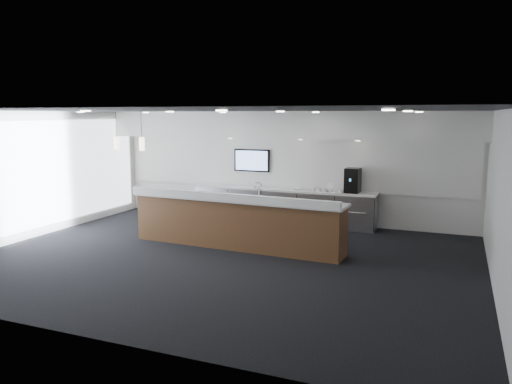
% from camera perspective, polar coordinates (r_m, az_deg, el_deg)
% --- Properties ---
extents(ground, '(10.00, 10.00, 0.00)m').
position_cam_1_polar(ground, '(10.33, -3.69, -7.56)').
color(ground, black).
rests_on(ground, ground).
extents(ceiling, '(10.00, 8.00, 0.02)m').
position_cam_1_polar(ceiling, '(9.91, -3.86, 9.32)').
color(ceiling, black).
rests_on(ceiling, back_wall).
extents(back_wall, '(10.00, 0.02, 3.00)m').
position_cam_1_polar(back_wall, '(13.70, 3.55, 2.89)').
color(back_wall, silver).
rests_on(back_wall, ground).
extents(left_wall, '(0.02, 8.00, 3.00)m').
position_cam_1_polar(left_wall, '(12.98, -24.06, 1.81)').
color(left_wall, silver).
rests_on(left_wall, ground).
extents(right_wall, '(0.02, 8.00, 3.00)m').
position_cam_1_polar(right_wall, '(9.05, 26.05, -1.05)').
color(right_wall, silver).
rests_on(right_wall, ground).
extents(soffit_bulkhead, '(10.00, 0.90, 0.70)m').
position_cam_1_polar(soffit_bulkhead, '(13.20, 2.97, 7.67)').
color(soffit_bulkhead, white).
rests_on(soffit_bulkhead, back_wall).
extents(alcove_panel, '(9.80, 0.06, 1.40)m').
position_cam_1_polar(alcove_panel, '(13.66, 3.51, 3.29)').
color(alcove_panel, white).
rests_on(alcove_panel, back_wall).
extents(window_blinds_wall, '(0.04, 7.36, 2.55)m').
position_cam_1_polar(window_blinds_wall, '(12.96, -23.94, 1.81)').
color(window_blinds_wall, '#D1E2FB').
rests_on(window_blinds_wall, left_wall).
extents(back_credenza, '(5.06, 0.66, 0.95)m').
position_cam_1_polar(back_credenza, '(13.50, 3.02, -1.58)').
color(back_credenza, gray).
rests_on(back_credenza, ground).
extents(wall_tv, '(1.05, 0.08, 0.62)m').
position_cam_1_polar(wall_tv, '(13.94, -0.47, 3.63)').
color(wall_tv, black).
rests_on(wall_tv, back_wall).
extents(pendant_left, '(0.12, 0.12, 0.30)m').
position_cam_1_polar(pendant_left, '(11.84, -12.65, 5.41)').
color(pendant_left, beige).
rests_on(pendant_left, ceiling).
extents(pendant_right, '(0.12, 0.12, 0.30)m').
position_cam_1_polar(pendant_right, '(12.25, -15.36, 5.41)').
color(pendant_right, beige).
rests_on(pendant_right, ceiling).
extents(ceiling_can_lights, '(7.00, 5.00, 0.02)m').
position_cam_1_polar(ceiling_can_lights, '(9.91, -3.86, 9.14)').
color(ceiling_can_lights, white).
rests_on(ceiling_can_lights, ceiling).
extents(service_counter, '(4.97, 1.07, 1.49)m').
position_cam_1_polar(service_counter, '(11.03, -2.31, -3.41)').
color(service_counter, brown).
rests_on(service_counter, ground).
extents(coffee_machine, '(0.38, 0.49, 0.63)m').
position_cam_1_polar(coffee_machine, '(12.89, 11.00, 1.30)').
color(coffee_machine, black).
rests_on(coffee_machine, back_credenza).
extents(info_sign_left, '(0.18, 0.04, 0.25)m').
position_cam_1_polar(info_sign_left, '(13.22, 4.70, 0.80)').
color(info_sign_left, white).
rests_on(info_sign_left, back_credenza).
extents(info_sign_right, '(0.18, 0.07, 0.24)m').
position_cam_1_polar(info_sign_right, '(12.97, 8.45, 0.55)').
color(info_sign_right, white).
rests_on(info_sign_right, back_credenza).
extents(cup_0, '(0.10, 0.10, 0.09)m').
position_cam_1_polar(cup_0, '(12.80, 10.90, 0.05)').
color(cup_0, white).
rests_on(cup_0, back_credenza).
extents(cup_1, '(0.14, 0.14, 0.09)m').
position_cam_1_polar(cup_1, '(12.83, 10.29, 0.09)').
color(cup_1, white).
rests_on(cup_1, back_credenza).
extents(cup_2, '(0.12, 0.12, 0.09)m').
position_cam_1_polar(cup_2, '(12.86, 9.68, 0.13)').
color(cup_2, white).
rests_on(cup_2, back_credenza).
extents(cup_3, '(0.13, 0.13, 0.09)m').
position_cam_1_polar(cup_3, '(12.89, 9.07, 0.16)').
color(cup_3, white).
rests_on(cup_3, back_credenza).
extents(cup_4, '(0.13, 0.13, 0.09)m').
position_cam_1_polar(cup_4, '(12.92, 8.47, 0.20)').
color(cup_4, white).
rests_on(cup_4, back_credenza).
extents(cup_5, '(0.11, 0.11, 0.09)m').
position_cam_1_polar(cup_5, '(12.95, 7.87, 0.23)').
color(cup_5, white).
rests_on(cup_5, back_credenza).
extents(cup_6, '(0.14, 0.14, 0.09)m').
position_cam_1_polar(cup_6, '(12.99, 7.27, 0.27)').
color(cup_6, white).
rests_on(cup_6, back_credenza).
extents(cup_7, '(0.11, 0.11, 0.09)m').
position_cam_1_polar(cup_7, '(13.02, 6.67, 0.30)').
color(cup_7, white).
rests_on(cup_7, back_credenza).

